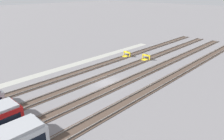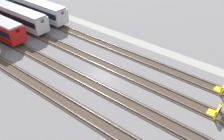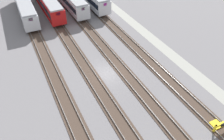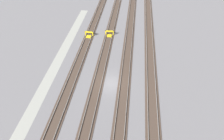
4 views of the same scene
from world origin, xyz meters
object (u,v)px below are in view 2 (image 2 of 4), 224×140
(subway_car_front_row_leftmost, at_px, (32,7))
(subway_car_front_row_left_inner, at_px, (12,14))
(bumper_stop_nearest_track, at_px, (222,88))
(bumper_stop_near_inner_track, at_px, (216,112))

(subway_car_front_row_leftmost, bearing_deg, subway_car_front_row_left_inner, 90.00)
(bumper_stop_nearest_track, bearing_deg, subway_car_front_row_leftmost, -0.05)
(subway_car_front_row_left_inner, distance_m, bumper_stop_near_inner_track, 39.92)
(bumper_stop_nearest_track, distance_m, bumper_stop_near_inner_track, 4.86)
(subway_car_front_row_leftmost, relative_size, bumper_stop_nearest_track, 8.98)
(subway_car_front_row_left_inner, relative_size, bumper_stop_nearest_track, 9.00)
(subway_car_front_row_leftmost, height_order, bumper_stop_near_inner_track, subway_car_front_row_leftmost)
(subway_car_front_row_leftmost, distance_m, bumper_stop_nearest_track, 38.94)
(subway_car_front_row_leftmost, bearing_deg, bumper_stop_nearest_track, 179.95)
(subway_car_front_row_leftmost, relative_size, subway_car_front_row_left_inner, 1.00)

